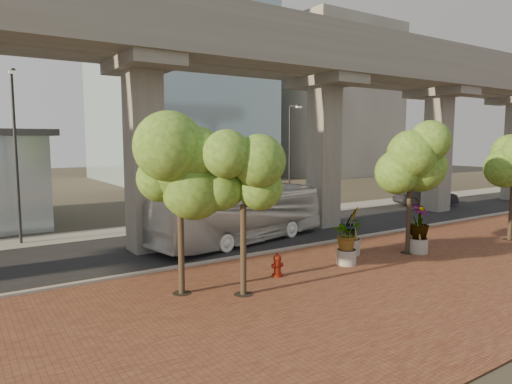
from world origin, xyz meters
TOP-DOWN VIEW (x-y plane):
  - ground at (0.00, 0.00)m, footprint 160.00×160.00m
  - brick_plaza at (0.00, -8.00)m, footprint 70.00×13.00m
  - asphalt_road at (0.00, 2.00)m, footprint 90.00×8.00m
  - curb_strip at (0.00, -2.00)m, footprint 70.00×0.25m
  - far_sidewalk at (0.00, 7.50)m, footprint 90.00×3.00m
  - transit_viaduct at (0.00, 2.00)m, footprint 72.00×5.60m
  - midrise_block at (38.00, 36.00)m, footprint 18.00×16.00m
  - transit_bus at (-1.02, 0.85)m, footprint 11.16×4.62m
  - parked_car at (19.55, 4.04)m, footprint 5.49×3.69m
  - fire_hydrant at (-3.16, -5.40)m, footprint 0.48×0.44m
  - planter_front at (0.50, -5.67)m, footprint 1.94×1.94m
  - planter_right at (5.00, -6.11)m, footprint 2.28×2.28m
  - planter_left at (1.98, -4.44)m, footprint 2.17×2.17m
  - street_tree_far_west at (-7.31, -5.16)m, footprint 3.84×3.84m
  - street_tree_near_west at (-5.50, -6.50)m, footprint 3.69×3.69m
  - street_tree_near_east at (4.53, -5.84)m, footprint 3.91×3.91m
  - streetlamp_west at (-11.15, 7.15)m, footprint 0.45×1.33m
  - streetlamp_east at (6.84, 6.55)m, footprint 0.40×1.18m

SIDE VIEW (x-z plane):
  - ground at x=0.00m, z-range 0.00..0.00m
  - asphalt_road at x=0.00m, z-range 0.00..0.04m
  - brick_plaza at x=0.00m, z-range 0.00..0.06m
  - far_sidewalk at x=0.00m, z-range 0.00..0.06m
  - curb_strip at x=0.00m, z-range 0.00..0.16m
  - fire_hydrant at x=-3.16m, z-range 0.04..1.01m
  - parked_car at x=19.55m, z-range 0.00..1.71m
  - planter_front at x=0.50m, z-range 0.29..2.42m
  - planter_left at x=1.98m, z-range 0.32..2.70m
  - transit_bus at x=-1.02m, z-range 0.00..3.03m
  - planter_right at x=5.00m, z-range 0.32..2.75m
  - street_tree_near_west at x=-5.50m, z-range 1.39..7.44m
  - street_tree_far_west at x=-7.31m, z-range 1.45..7.76m
  - street_tree_near_east at x=4.53m, z-range 1.46..7.87m
  - streetlamp_east at x=6.84m, z-range 0.68..8.81m
  - streetlamp_west at x=-11.15m, z-range 0.76..9.94m
  - transit_viaduct at x=0.00m, z-range 1.09..13.49m
  - midrise_block at x=38.00m, z-range 0.00..24.00m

